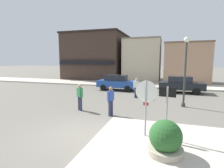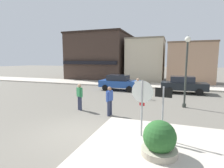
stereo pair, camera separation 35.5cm
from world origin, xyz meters
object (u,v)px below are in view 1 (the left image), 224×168
(parked_car_nearest, at_px, (117,82))
(pedestrian_kerb_side, at_px, (80,96))
(planter, at_px, (165,141))
(one_way_sign, at_px, (167,107))
(parked_car_second, at_px, (181,84))
(stop_sign, at_px, (146,101))
(pedestrian_crossing_near, at_px, (111,100))
(pedestrian_crossing_far, at_px, (136,87))
(lamp_post, at_px, (186,61))

(parked_car_nearest, distance_m, pedestrian_kerb_side, 7.73)
(planter, bearing_deg, pedestrian_kerb_side, 141.53)
(one_way_sign, height_order, parked_car_second, one_way_sign)
(stop_sign, xyz_separation_m, one_way_sign, (0.76, -0.02, -0.19))
(parked_car_second, height_order, pedestrian_crossing_near, pedestrian_crossing_near)
(planter, xyz_separation_m, pedestrian_crossing_near, (-2.89, 3.53, 0.31))
(parked_car_nearest, xyz_separation_m, pedestrian_kerb_side, (-0.17, -7.73, 0.06))
(one_way_sign, xyz_separation_m, pedestrian_kerb_side, (-5.00, 2.82, -0.46))
(stop_sign, bearing_deg, pedestrian_crossing_far, 102.01)
(one_way_sign, xyz_separation_m, parked_car_second, (1.27, 10.97, -0.52))
(pedestrian_crossing_far, bearing_deg, pedestrian_kerb_side, -120.38)
(stop_sign, relative_size, pedestrian_crossing_far, 1.43)
(pedestrian_crossing_far, bearing_deg, parked_car_second, 44.96)
(parked_car_nearest, relative_size, pedestrian_crossing_near, 2.51)
(one_way_sign, bearing_deg, parked_car_second, 83.42)
(lamp_post, bearing_deg, parked_car_nearest, 139.88)
(parked_car_nearest, relative_size, parked_car_second, 1.01)
(stop_sign, bearing_deg, parked_car_nearest, 111.13)
(one_way_sign, relative_size, pedestrian_crossing_near, 1.30)
(stop_sign, height_order, pedestrian_kerb_side, stop_sign)
(pedestrian_kerb_side, bearing_deg, pedestrian_crossing_near, -11.73)
(stop_sign, bearing_deg, lamp_post, 71.76)
(lamp_post, bearing_deg, parked_car_second, 87.95)
(planter, relative_size, pedestrian_crossing_far, 0.76)
(parked_car_nearest, bearing_deg, one_way_sign, -65.41)
(parked_car_nearest, height_order, parked_car_second, same)
(planter, distance_m, parked_car_second, 12.18)
(lamp_post, bearing_deg, pedestrian_kerb_side, -155.56)
(parked_car_second, distance_m, pedestrian_crossing_near, 9.54)
(parked_car_nearest, relative_size, pedestrian_kerb_side, 2.51)
(lamp_post, xyz_separation_m, parked_car_nearest, (-5.90, 4.97, -2.15))
(planter, distance_m, pedestrian_kerb_side, 6.37)
(stop_sign, bearing_deg, parked_car_second, 79.53)
(stop_sign, height_order, planter, stop_sign)
(one_way_sign, height_order, pedestrian_crossing_near, one_way_sign)
(pedestrian_crossing_near, relative_size, pedestrian_kerb_side, 1.00)
(planter, relative_size, parked_car_second, 0.31)
(stop_sign, relative_size, one_way_sign, 1.10)
(parked_car_second, xyz_separation_m, pedestrian_crossing_near, (-4.17, -8.58, 0.06))
(pedestrian_crossing_far, height_order, pedestrian_kerb_side, same)
(stop_sign, height_order, parked_car_second, stop_sign)
(planter, height_order, pedestrian_crossing_near, pedestrian_crossing_near)
(planter, distance_m, pedestrian_crossing_far, 8.84)
(one_way_sign, bearing_deg, pedestrian_crossing_far, 107.48)
(planter, bearing_deg, parked_car_nearest, 112.36)
(lamp_post, distance_m, pedestrian_crossing_near, 5.52)
(one_way_sign, distance_m, parked_car_nearest, 11.61)
(stop_sign, xyz_separation_m, pedestrian_crossing_near, (-2.15, 2.36, -0.65))
(parked_car_nearest, height_order, pedestrian_kerb_side, pedestrian_kerb_side)
(stop_sign, height_order, lamp_post, lamp_post)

